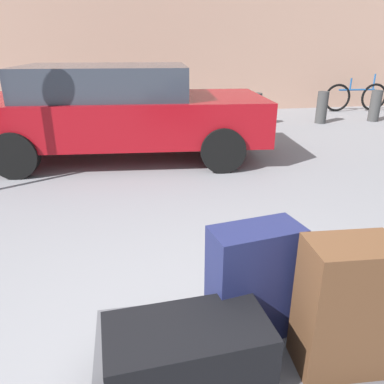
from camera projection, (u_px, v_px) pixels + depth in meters
The scene contains 9 objects.
luggage_cart at pixel (235, 358), 1.86m from camera, with size 1.36×0.81×0.34m.
suitcase_navy_stacked_top at pixel (253, 283), 1.83m from camera, with size 0.43×0.21×0.60m, color #191E47.
duffel_bag_black_center at pixel (188, 357), 1.57m from camera, with size 0.68×0.35×0.33m, color black.
suitcase_brown_front_right at pixel (344, 307), 1.63m from camera, with size 0.38×0.24×0.64m, color #51331E.
parked_car at pixel (120, 110), 5.77m from camera, with size 4.44×2.22×1.42m.
bicycle_leaning at pixel (356, 97), 10.00m from camera, with size 1.76×0.16×0.96m.
bollard_kerb_near at pixel (256, 110), 8.23m from camera, with size 0.24×0.24×0.71m, color #383838.
bollard_kerb_mid at pixel (322, 107), 8.50m from camera, with size 0.24×0.24×0.71m, color #383838.
bollard_kerb_far at pixel (375, 106), 8.72m from camera, with size 0.24×0.24×0.71m, color #383838.
Camera 1 is at (-0.46, -1.35, 1.73)m, focal length 34.97 mm.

